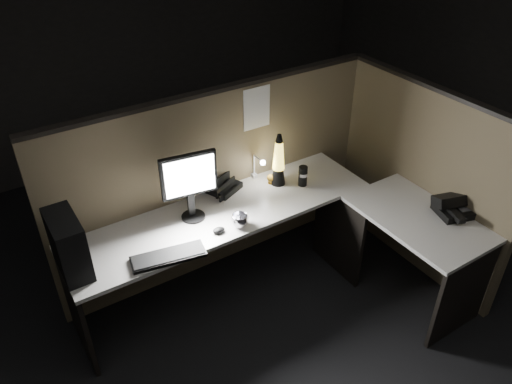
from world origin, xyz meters
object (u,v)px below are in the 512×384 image
pc_tower (68,245)px  desk_phone (453,206)px  keyboard (168,256)px  monitor (189,180)px  lava_lamp (278,164)px

pc_tower → desk_phone: (2.46, -0.88, -0.14)m
keyboard → monitor: bearing=54.4°
pc_tower → keyboard: pc_tower is taller
pc_tower → monitor: (0.86, 0.09, 0.11)m
keyboard → lava_lamp: lava_lamp is taller
pc_tower → monitor: size_ratio=0.76×
keyboard → lava_lamp: bearing=28.2°
pc_tower → keyboard: 0.61m
keyboard → desk_phone: bearing=-8.0°
keyboard → desk_phone: (1.92, -0.66, 0.05)m
pc_tower → desk_phone: 2.61m
monitor → desk_phone: 1.88m
pc_tower → desk_phone: pc_tower is taller
desk_phone → pc_tower: bearing=177.5°
pc_tower → desk_phone: bearing=-19.8°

